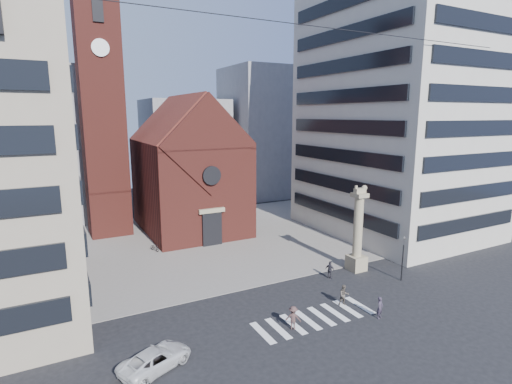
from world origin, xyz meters
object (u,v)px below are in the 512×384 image
traffic_light (403,257)px  pedestrian_1 (344,295)px  scooter_0 (155,247)px  white_car (156,359)px  lion_column (358,237)px  pedestrian_0 (380,308)px  pedestrian_2 (330,270)px

traffic_light → pedestrian_1: bearing=-170.3°
scooter_0 → pedestrian_1: bearing=-82.4°
pedestrian_1 → white_car: bearing=-160.1°
lion_column → pedestrian_0: lion_column is taller
lion_column → pedestrian_1: (-6.09, -5.38, -2.58)m
pedestrian_0 → pedestrian_1: (-1.08, 2.92, 0.02)m
traffic_light → pedestrian_0: size_ratio=2.51×
lion_column → pedestrian_0: bearing=-121.1°
lion_column → pedestrian_1: lion_column is taller
traffic_light → pedestrian_1: (-8.08, -1.38, -1.41)m
pedestrian_0 → pedestrian_2: pedestrian_0 is taller
lion_column → traffic_light: (1.99, -4.00, -1.17)m
white_car → pedestrian_2: pedestrian_2 is taller
traffic_light → white_car: size_ratio=0.92×
traffic_light → scooter_0: 26.64m
pedestrian_1 → pedestrian_2: bearing=79.4°
white_car → scooter_0: white_car is taller
traffic_light → scooter_0: (-18.60, 18.98, -1.82)m
traffic_light → pedestrian_2: traffic_light is taller
traffic_light → scooter_0: traffic_light is taller
scooter_0 → pedestrian_2: bearing=-69.7°
pedestrian_0 → scooter_0: size_ratio=1.08×
pedestrian_0 → scooter_0: (-11.60, 23.28, -0.39)m
pedestrian_1 → pedestrian_2: 5.49m
traffic_light → pedestrian_2: (-5.65, 3.54, -1.45)m
pedestrian_2 → scooter_0: 20.16m
pedestrian_0 → pedestrian_2: size_ratio=1.02×
pedestrian_0 → pedestrian_1: pedestrian_1 is taller
pedestrian_0 → pedestrian_1: 3.11m
traffic_light → pedestrian_1: traffic_light is taller
lion_column → white_car: lion_column is taller
traffic_light → pedestrian_2: size_ratio=2.56×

